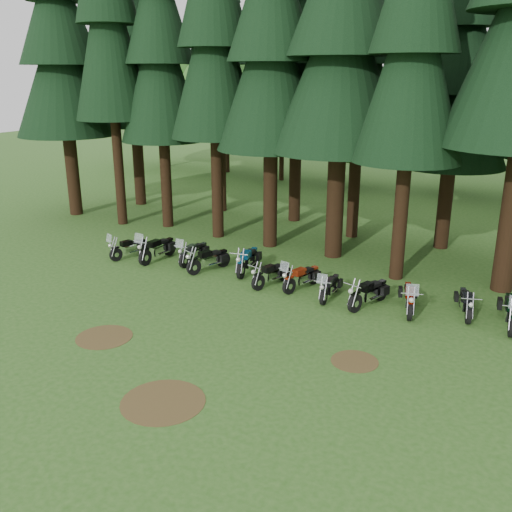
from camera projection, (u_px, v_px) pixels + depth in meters
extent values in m
plane|color=#2A5819|center=(217.00, 334.00, 18.41)|extent=(120.00, 120.00, 0.00)
cylinder|color=black|center=(72.00, 167.00, 32.90)|extent=(0.73, 0.73, 5.51)
cone|color=black|center=(62.00, 71.00, 31.25)|extent=(5.49, 5.49, 6.89)
cone|color=black|center=(56.00, 7.00, 30.24)|extent=(4.39, 4.39, 5.82)
cylinder|color=black|center=(118.00, 162.00, 30.59)|extent=(0.52, 0.52, 6.77)
cone|color=black|center=(109.00, 33.00, 28.57)|extent=(3.92, 3.92, 8.47)
cylinder|color=black|center=(166.00, 176.00, 30.28)|extent=(0.58, 0.58, 5.53)
cone|color=black|center=(161.00, 71.00, 28.63)|extent=(4.32, 4.32, 6.91)
cone|color=black|center=(157.00, 0.00, 27.62)|extent=(3.46, 3.46, 5.83)
cylinder|color=black|center=(217.00, 178.00, 28.29)|extent=(0.58, 0.58, 5.99)
cone|color=black|center=(214.00, 56.00, 26.51)|extent=(4.32, 4.32, 7.49)
cylinder|color=black|center=(270.00, 189.00, 26.81)|extent=(0.66, 0.66, 5.57)
cone|color=black|center=(271.00, 70.00, 25.15)|extent=(4.95, 4.95, 6.96)
cylinder|color=black|center=(336.00, 195.00, 25.26)|extent=(0.77, 0.77, 5.70)
cone|color=black|center=(341.00, 65.00, 23.56)|extent=(5.81, 5.81, 7.12)
cylinder|color=black|center=(401.00, 210.00, 22.49)|extent=(0.55, 0.55, 5.71)
cone|color=black|center=(413.00, 64.00, 20.79)|extent=(4.15, 4.15, 7.14)
cylinder|color=black|center=(138.00, 158.00, 35.38)|extent=(0.67, 0.67, 5.87)
cone|color=black|center=(132.00, 62.00, 33.63)|extent=(5.00, 5.00, 7.33)
cylinder|color=black|center=(221.00, 165.00, 33.76)|extent=(0.60, 0.60, 5.53)
cone|color=black|center=(219.00, 71.00, 32.11)|extent=(4.52, 4.52, 6.91)
cone|color=black|center=(218.00, 8.00, 31.09)|extent=(3.62, 3.62, 5.83)
cylinder|color=black|center=(295.00, 171.00, 31.48)|extent=(0.65, 0.65, 5.55)
cone|color=black|center=(297.00, 70.00, 29.82)|extent=(4.85, 4.85, 6.94)
cone|color=black|center=(299.00, 2.00, 28.80)|extent=(3.88, 3.88, 5.86)
cylinder|color=black|center=(354.00, 183.00, 28.38)|extent=(0.58, 0.58, 5.52)
cone|color=black|center=(360.00, 71.00, 26.73)|extent=(4.35, 4.35, 6.90)
cylinder|color=black|center=(445.00, 199.00, 26.66)|extent=(0.66, 0.66, 4.70)
cone|color=black|center=(456.00, 100.00, 25.26)|extent=(4.94, 4.94, 5.87)
cone|color=black|center=(463.00, 33.00, 24.40)|extent=(3.95, 3.95, 4.96)
cylinder|color=black|center=(165.00, 148.00, 49.56)|extent=(0.36, 0.36, 3.33)
sphere|color=#2A681E|center=(162.00, 95.00, 48.17)|extent=(7.78, 7.78, 7.78)
sphere|color=#2A681E|center=(169.00, 105.00, 47.05)|extent=(5.55, 5.55, 5.55)
cylinder|color=black|center=(227.00, 152.00, 47.06)|extent=(0.36, 0.36, 3.29)
sphere|color=#2A681E|center=(226.00, 97.00, 45.69)|extent=(7.69, 7.69, 7.69)
sphere|color=#2A681E|center=(235.00, 108.00, 44.58)|extent=(5.49, 5.49, 5.49)
cylinder|color=black|center=(282.00, 162.00, 43.63)|extent=(0.36, 0.36, 2.80)
sphere|color=#2A681E|center=(282.00, 112.00, 42.47)|extent=(6.53, 6.53, 6.53)
sphere|color=#2A681E|center=(291.00, 122.00, 41.53)|extent=(4.67, 4.67, 4.67)
cylinder|color=black|center=(354.00, 169.00, 41.21)|extent=(0.36, 0.36, 2.55)
sphere|color=#2A681E|center=(357.00, 121.00, 40.15)|extent=(5.95, 5.95, 5.95)
sphere|color=#2A681E|center=(367.00, 131.00, 39.29)|extent=(4.25, 4.25, 4.25)
cylinder|color=black|center=(447.00, 175.00, 39.20)|extent=(0.36, 0.36, 2.47)
sphere|color=#2A681E|center=(452.00, 126.00, 38.18)|extent=(5.76, 5.76, 5.76)
sphere|color=#2A681E|center=(464.00, 137.00, 37.34)|extent=(4.12, 4.12, 4.12)
cylinder|color=#4C3D1E|center=(104.00, 337.00, 18.19)|extent=(1.80, 1.80, 0.01)
cylinder|color=#4C3D1E|center=(355.00, 361.00, 16.68)|extent=(1.40, 1.40, 0.01)
cylinder|color=#4C3D1E|center=(163.00, 402.00, 14.64)|extent=(2.20, 2.20, 0.01)
cylinder|color=black|center=(116.00, 255.00, 25.33)|extent=(0.29, 0.62, 0.61)
cylinder|color=black|center=(143.00, 248.00, 26.27)|extent=(0.29, 0.62, 0.61)
cube|color=silver|center=(131.00, 249.00, 25.81)|extent=(0.42, 0.69, 0.31)
cube|color=black|center=(126.00, 243.00, 25.56)|extent=(0.40, 0.56, 0.22)
cube|color=black|center=(134.00, 242.00, 25.85)|extent=(0.40, 0.56, 0.11)
cube|color=silver|center=(109.00, 238.00, 24.89)|extent=(0.40, 0.22, 0.36)
cylinder|color=black|center=(145.00, 258.00, 24.75)|extent=(0.16, 0.71, 0.71)
cylinder|color=black|center=(170.00, 248.00, 26.11)|extent=(0.16, 0.71, 0.71)
cube|color=silver|center=(158.00, 250.00, 25.44)|extent=(0.31, 0.76, 0.37)
cube|color=black|center=(154.00, 243.00, 25.12)|extent=(0.33, 0.60, 0.26)
cube|color=black|center=(162.00, 242.00, 25.54)|extent=(0.33, 0.60, 0.13)
cube|color=silver|center=(139.00, 238.00, 24.19)|extent=(0.45, 0.14, 0.42)
cylinder|color=black|center=(184.00, 261.00, 24.46)|extent=(0.15, 0.64, 0.63)
cylinder|color=black|center=(203.00, 252.00, 25.71)|extent=(0.15, 0.64, 0.63)
cube|color=silver|center=(195.00, 254.00, 25.10)|extent=(0.29, 0.68, 0.33)
cube|color=black|center=(191.00, 248.00, 24.81)|extent=(0.30, 0.54, 0.23)
cube|color=black|center=(197.00, 246.00, 25.19)|extent=(0.30, 0.54, 0.12)
cube|color=silver|center=(179.00, 243.00, 23.96)|extent=(0.41, 0.13, 0.38)
cylinder|color=black|center=(194.00, 267.00, 23.61)|extent=(0.34, 0.67, 0.66)
cylinder|color=black|center=(223.00, 259.00, 24.59)|extent=(0.34, 0.67, 0.66)
cube|color=silver|center=(210.00, 261.00, 24.11)|extent=(0.49, 0.75, 0.34)
cube|color=black|center=(205.00, 254.00, 23.85)|extent=(0.46, 0.62, 0.24)
cube|color=black|center=(214.00, 253.00, 24.15)|extent=(0.46, 0.62, 0.12)
cylinder|color=black|center=(241.00, 270.00, 23.18)|extent=(0.29, 0.72, 0.71)
cylinder|color=black|center=(254.00, 258.00, 24.68)|extent=(0.29, 0.72, 0.71)
cube|color=silver|center=(248.00, 262.00, 23.95)|extent=(0.45, 0.80, 0.37)
cube|color=navy|center=(246.00, 255.00, 23.61)|extent=(0.44, 0.64, 0.26)
cube|color=black|center=(250.00, 252.00, 24.07)|extent=(0.44, 0.64, 0.13)
cylinder|color=black|center=(258.00, 283.00, 21.97)|extent=(0.29, 0.64, 0.63)
cylinder|color=black|center=(284.00, 273.00, 22.97)|extent=(0.29, 0.64, 0.63)
cube|color=silver|center=(272.00, 275.00, 22.47)|extent=(0.43, 0.71, 0.33)
cube|color=black|center=(268.00, 269.00, 22.22)|extent=(0.41, 0.58, 0.23)
cube|color=black|center=(276.00, 267.00, 22.53)|extent=(0.41, 0.58, 0.11)
cylinder|color=black|center=(289.00, 286.00, 21.60)|extent=(0.29, 0.65, 0.63)
cylinder|color=black|center=(314.00, 276.00, 22.61)|extent=(0.29, 0.65, 0.63)
cube|color=silver|center=(303.00, 279.00, 22.11)|extent=(0.43, 0.72, 0.33)
cube|color=#A22A10|center=(299.00, 272.00, 21.85)|extent=(0.41, 0.58, 0.23)
cube|color=black|center=(307.00, 270.00, 22.17)|extent=(0.41, 0.58, 0.12)
cube|color=silver|center=(284.00, 267.00, 21.14)|extent=(0.42, 0.22, 0.38)
cylinder|color=black|center=(324.00, 297.00, 20.61)|extent=(0.18, 0.60, 0.59)
cylinder|color=black|center=(335.00, 285.00, 21.82)|extent=(0.18, 0.60, 0.59)
cube|color=silver|center=(330.00, 288.00, 21.23)|extent=(0.31, 0.65, 0.31)
cube|color=black|center=(329.00, 282.00, 20.95)|extent=(0.31, 0.52, 0.22)
cube|color=black|center=(332.00, 279.00, 21.32)|extent=(0.31, 0.52, 0.11)
cube|color=silver|center=(322.00, 279.00, 20.13)|extent=(0.39, 0.15, 0.36)
cylinder|color=black|center=(355.00, 303.00, 19.96)|extent=(0.32, 0.69, 0.68)
cylinder|color=black|center=(381.00, 292.00, 21.01)|extent=(0.32, 0.69, 0.68)
cube|color=silver|center=(369.00, 295.00, 20.49)|extent=(0.47, 0.77, 0.35)
cube|color=black|center=(366.00, 287.00, 20.22)|extent=(0.45, 0.63, 0.25)
cube|color=black|center=(374.00, 284.00, 20.54)|extent=(0.45, 0.63, 0.12)
cylinder|color=black|center=(410.00, 311.00, 19.33)|extent=(0.35, 0.67, 0.66)
cylinder|color=black|center=(407.00, 294.00, 20.77)|extent=(0.35, 0.67, 0.66)
cube|color=silver|center=(409.00, 300.00, 20.07)|extent=(0.49, 0.75, 0.34)
cube|color=#770D01|center=(410.00, 292.00, 19.74)|extent=(0.46, 0.62, 0.24)
cube|color=black|center=(409.00, 289.00, 20.18)|extent=(0.46, 0.62, 0.12)
cube|color=silver|center=(412.00, 290.00, 18.77)|extent=(0.44, 0.25, 0.40)
cylinder|color=black|center=(468.00, 315.00, 19.06)|extent=(0.32, 0.62, 0.61)
cylinder|color=black|center=(462.00, 299.00, 20.40)|extent=(0.32, 0.62, 0.61)
cube|color=silver|center=(465.00, 304.00, 19.75)|extent=(0.45, 0.70, 0.32)
cube|color=black|center=(467.00, 298.00, 19.45)|extent=(0.43, 0.57, 0.22)
cube|color=black|center=(465.00, 294.00, 19.86)|extent=(0.43, 0.57, 0.11)
cylinder|color=black|center=(512.00, 327.00, 18.12)|extent=(0.29, 0.72, 0.71)
cylinder|color=black|center=(508.00, 307.00, 19.61)|extent=(0.29, 0.72, 0.71)
cube|color=silver|center=(510.00, 313.00, 18.88)|extent=(0.44, 0.79, 0.36)
cube|color=black|center=(512.00, 305.00, 18.54)|extent=(0.43, 0.64, 0.26)
cube|color=black|center=(511.00, 301.00, 19.00)|extent=(0.43, 0.64, 0.13)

